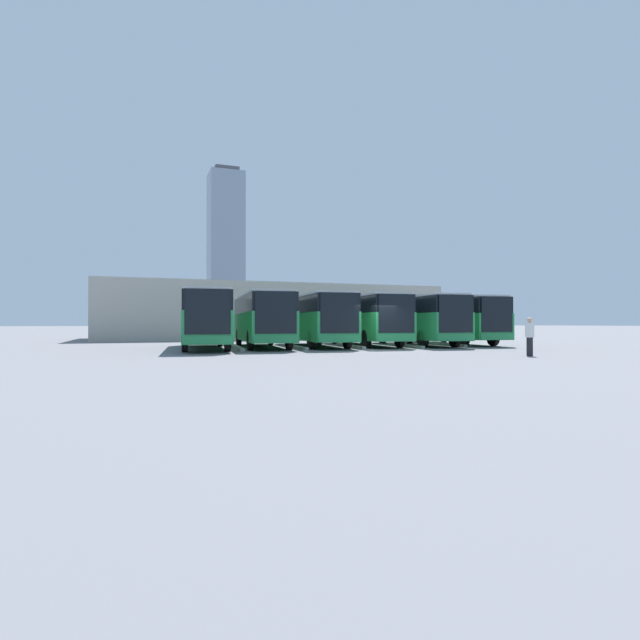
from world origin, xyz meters
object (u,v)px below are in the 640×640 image
object	(u,v)px
bus_1	(416,318)
pedestrian	(530,335)
bus_3	(316,318)
bus_0	(453,319)
bus_2	(365,318)
bus_4	(262,318)
bus_5	(205,318)

from	to	relation	value
bus_1	pedestrian	bearing A→B (deg)	90.00
bus_3	pedestrian	size ratio (longest dim) A/B	6.26
bus_0	bus_2	xyz separation A→B (m)	(7.07, 0.13, 0.00)
bus_2	bus_3	bearing A→B (deg)	7.79
bus_0	bus_3	bearing A→B (deg)	6.92
bus_3	bus_4	bearing A→B (deg)	4.61
bus_4	pedestrian	xyz separation A→B (m)	(-9.49, 12.27, -0.88)
bus_1	bus_4	xyz separation A→B (m)	(10.60, -0.53, 0.00)
pedestrian	bus_4	bearing A→B (deg)	-121.16
bus_1	bus_4	distance (m)	10.61
bus_2	pedestrian	bearing A→B (deg)	106.48
bus_2	bus_3	distance (m)	3.54
bus_0	bus_4	distance (m)	14.13
bus_2	pedestrian	xyz separation A→B (m)	(-2.42, 12.37, -0.88)
bus_3	bus_1	bearing A→B (deg)	-178.49
bus_3	bus_5	world-z (taller)	same
bus_2	bus_0	bearing A→B (deg)	-173.52
bus_1	bus_2	distance (m)	3.59
pedestrian	bus_2	bearing A→B (deg)	-147.80
bus_5	bus_1	bearing A→B (deg)	-174.37
bus_0	pedestrian	distance (m)	13.37
bus_3	pedestrian	bearing A→B (deg)	121.38
bus_1	bus_5	size ratio (longest dim) A/B	1.00
bus_1	bus_0	bearing A→B (deg)	-162.42
bus_1	bus_4	size ratio (longest dim) A/B	1.00
bus_1	pedestrian	distance (m)	11.83
bus_1	bus_3	size ratio (longest dim) A/B	1.00
bus_0	bus_1	size ratio (longest dim) A/B	1.00
pedestrian	bus_5	bearing A→B (deg)	-110.78
bus_2	bus_5	world-z (taller)	same
bus_0	bus_1	bearing A→B (deg)	17.58
bus_4	bus_5	world-z (taller)	same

